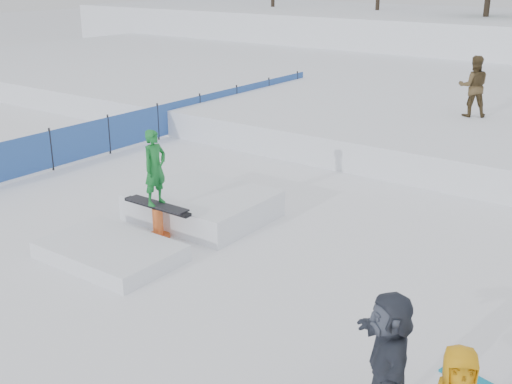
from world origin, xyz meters
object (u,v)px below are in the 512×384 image
Objects in this scene: spectator_dark at (388,361)px; jib_rail_feature at (179,214)px; walker_olive at (473,86)px; safety_fence at (158,122)px.

jib_rail_feature is (-5.80, 2.87, -0.52)m from spectator_dark.
jib_rail_feature is at bearing 47.83° from walker_olive.
walker_olive is 13.17m from spectator_dark.
walker_olive is at bearing 159.10° from spectator_dark.
spectator_dark reaches higher than safety_fence.
jib_rail_feature is at bearing -152.33° from spectator_dark.
jib_rail_feature reaches higher than safety_fence.
jib_rail_feature is (5.20, -4.73, -0.25)m from safety_fence.
spectator_dark is at bearing -34.63° from safety_fence.
walker_olive reaches higher than spectator_dark.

